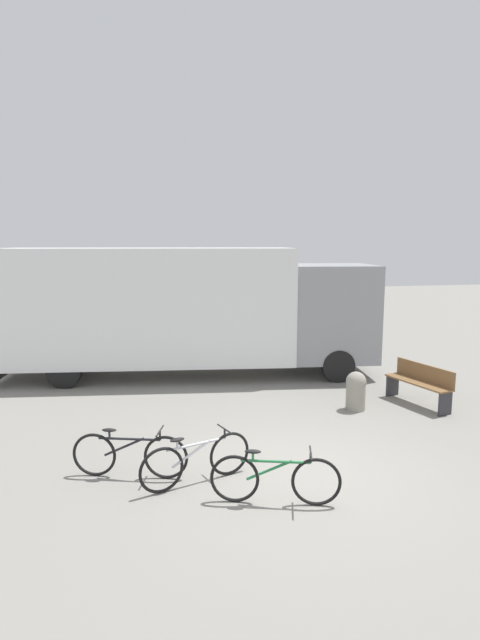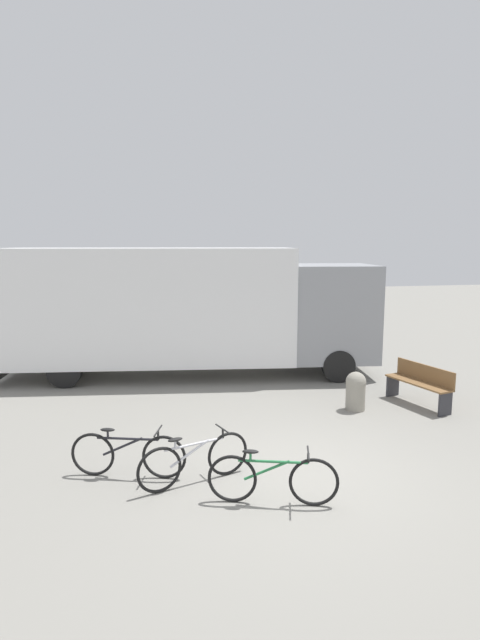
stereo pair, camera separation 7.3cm
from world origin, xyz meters
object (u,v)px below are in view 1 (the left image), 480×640
park_bench (420,382)px  bicycle_near (130,454)px  bollard_near_bench (356,390)px  bicycle_far (275,479)px  delivery_truck (186,307)px  bicycle_middle (196,460)px

park_bench → bicycle_near: bearing=95.0°
bollard_near_bench → bicycle_far: bearing=-129.4°
bicycle_near → bicycle_far: 2.23m
bicycle_near → bollard_near_bench: bollard_near_bench is taller
delivery_truck → park_bench: bearing=-29.5°
delivery_truck → bicycle_near: (-1.49, -5.67, -1.45)m
bicycle_middle → bollard_near_bench: bearing=16.4°
bicycle_middle → delivery_truck: bearing=66.7°
bicycle_middle → bicycle_far: (0.94, -0.79, 0.00)m
bicycle_near → bicycle_middle: 1.03m
delivery_truck → bicycle_far: size_ratio=5.78×
delivery_truck → bicycle_far: (0.40, -6.87, -1.45)m
park_bench → bicycle_far: (-4.22, -3.33, -0.14)m
park_bench → bollard_near_bench: (-1.49, -0.02, -0.06)m
bollard_near_bench → bicycle_middle: bearing=-145.4°
park_bench → bicycle_middle: 5.76m
bollard_near_bench → park_bench: bearing=0.6°
delivery_truck → bicycle_near: delivery_truck is taller
park_bench → bicycle_middle: (-5.16, -2.54, -0.14)m
bicycle_near → bollard_near_bench: bearing=41.8°
bollard_near_bench → delivery_truck: bearing=131.3°
delivery_truck → park_bench: size_ratio=5.96×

